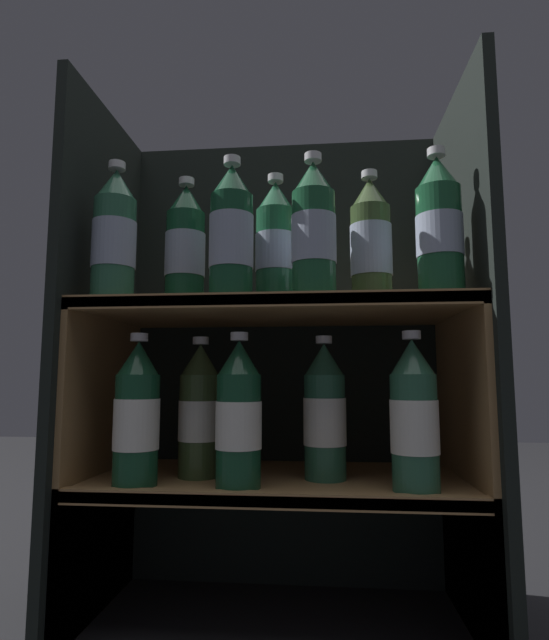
% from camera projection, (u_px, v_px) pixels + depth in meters
% --- Properties ---
extents(fridge_back_wall, '(0.75, 0.02, 1.02)m').
position_uv_depth(fridge_back_wall, '(284.00, 354.00, 1.16)').
color(fridge_back_wall, black).
rests_on(fridge_back_wall, ground_plane).
extents(fridge_side_left, '(0.02, 0.39, 1.02)m').
position_uv_depth(fridge_side_left, '(99.00, 350.00, 1.02)').
color(fridge_side_left, black).
rests_on(fridge_side_left, ground_plane).
extents(fridge_side_right, '(0.02, 0.39, 1.02)m').
position_uv_depth(fridge_side_right, '(468.00, 348.00, 0.95)').
color(fridge_side_right, black).
rests_on(fridge_side_right, ground_plane).
extents(shelf_lower, '(0.71, 0.35, 0.27)m').
position_uv_depth(shelf_lower, '(277.00, 503.00, 0.94)').
color(shelf_lower, '#9E7547').
rests_on(shelf_lower, ground_plane).
extents(shelf_upper, '(0.71, 0.35, 0.59)m').
position_uv_depth(shelf_upper, '(277.00, 386.00, 0.97)').
color(shelf_upper, '#9E7547').
rests_on(shelf_upper, ground_plane).
extents(bottle_upper_front_0, '(0.08, 0.08, 0.26)m').
position_uv_depth(bottle_upper_front_0, '(114.00, 238.00, 0.92)').
color(bottle_upper_front_0, '#285B42').
rests_on(bottle_upper_front_0, shelf_upper).
extents(bottle_upper_front_1, '(0.08, 0.08, 0.26)m').
position_uv_depth(bottle_upper_front_1, '(231.00, 235.00, 0.90)').
color(bottle_upper_front_1, '#144228').
rests_on(bottle_upper_front_1, shelf_upper).
extents(bottle_upper_front_2, '(0.08, 0.08, 0.26)m').
position_uv_depth(bottle_upper_front_2, '(314.00, 232.00, 0.88)').
color(bottle_upper_front_2, '#194C2D').
rests_on(bottle_upper_front_2, shelf_upper).
extents(bottle_upper_front_3, '(0.08, 0.08, 0.26)m').
position_uv_depth(bottle_upper_front_3, '(439.00, 228.00, 0.86)').
color(bottle_upper_front_3, '#194C2D').
rests_on(bottle_upper_front_3, shelf_upper).
extents(bottle_upper_back_0, '(0.08, 0.08, 0.26)m').
position_uv_depth(bottle_upper_back_0, '(185.00, 249.00, 1.00)').
color(bottle_upper_back_0, '#144228').
rests_on(bottle_upper_back_0, shelf_upper).
extents(bottle_upper_back_1, '(0.08, 0.08, 0.26)m').
position_uv_depth(bottle_upper_back_1, '(277.00, 246.00, 0.98)').
color(bottle_upper_back_1, '#1E5638').
rests_on(bottle_upper_back_1, shelf_upper).
extents(bottle_upper_back_2, '(0.08, 0.08, 0.26)m').
position_uv_depth(bottle_upper_back_2, '(371.00, 244.00, 0.96)').
color(bottle_upper_back_2, '#384C28').
rests_on(bottle_upper_back_2, shelf_upper).
extents(bottle_lower_front_0, '(0.08, 0.08, 0.26)m').
position_uv_depth(bottle_lower_front_0, '(137.00, 416.00, 0.88)').
color(bottle_lower_front_0, '#144228').
rests_on(bottle_lower_front_0, shelf_lower).
extents(bottle_lower_front_1, '(0.08, 0.08, 0.26)m').
position_uv_depth(bottle_lower_front_1, '(239.00, 416.00, 0.86)').
color(bottle_lower_front_1, '#144228').
rests_on(bottle_lower_front_1, shelf_lower).
extents(bottle_lower_front_2, '(0.08, 0.08, 0.26)m').
position_uv_depth(bottle_lower_front_2, '(414.00, 418.00, 0.83)').
color(bottle_lower_front_2, '#285B42').
rests_on(bottle_lower_front_2, shelf_lower).
extents(bottle_lower_back_0, '(0.08, 0.08, 0.26)m').
position_uv_depth(bottle_lower_back_0, '(200.00, 413.00, 0.95)').
color(bottle_lower_back_0, '#384C28').
rests_on(bottle_lower_back_0, shelf_lower).
extents(bottle_lower_back_1, '(0.08, 0.08, 0.26)m').
position_uv_depth(bottle_lower_back_1, '(325.00, 414.00, 0.93)').
color(bottle_lower_back_1, '#285B42').
rests_on(bottle_lower_back_1, shelf_lower).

